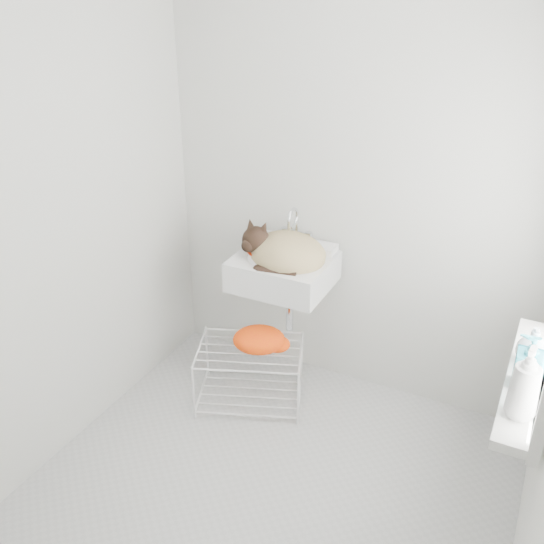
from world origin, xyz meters
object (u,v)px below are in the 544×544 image
at_px(sink, 283,257).
at_px(bottle_a, 518,415).
at_px(cat, 284,252).
at_px(wire_rack, 250,377).
at_px(bottle_b, 524,386).
at_px(bottle_c, 529,362).

height_order(sink, bottle_a, bottle_a).
distance_m(cat, wire_rack, 0.77).
xyz_separation_m(sink, bottle_b, (1.30, -0.62, 0.00)).
height_order(wire_rack, bottle_a, bottle_a).
distance_m(sink, bottle_b, 1.44).
relative_size(sink, bottle_c, 3.24).
bearing_deg(sink, bottle_a, -31.67).
bearing_deg(bottle_b, sink, 154.55).
xyz_separation_m(wire_rack, bottle_a, (1.41, -0.60, 0.70)).
bearing_deg(bottle_a, bottle_c, 90.00).
relative_size(wire_rack, bottle_a, 2.40).
relative_size(wire_rack, bottle_c, 3.62).
xyz_separation_m(sink, wire_rack, (-0.11, -0.20, -0.70)).
bearing_deg(cat, bottle_a, -25.84).
bearing_deg(cat, wire_rack, -117.96).
bearing_deg(wire_rack, bottle_c, -9.64).
xyz_separation_m(bottle_b, bottle_c, (0.00, 0.18, 0.00)).
bearing_deg(sink, wire_rack, -118.48).
distance_m(cat, bottle_c, 1.36).
xyz_separation_m(cat, bottle_b, (1.29, -0.60, -0.04)).
bearing_deg(bottle_c, bottle_b, -90.00).
distance_m(wire_rack, bottle_b, 1.63).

